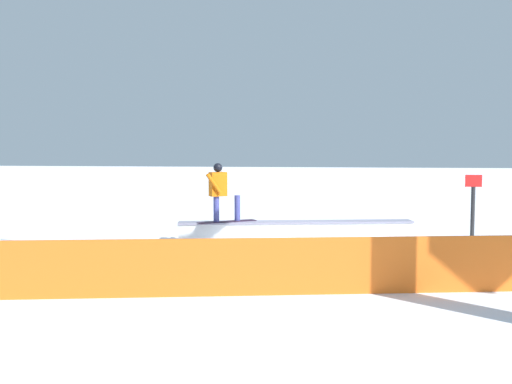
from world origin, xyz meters
name	(u,v)px	position (x,y,z in m)	size (l,w,h in m)	color
ground_plane	(296,246)	(0.00, 0.00, 0.00)	(120.00, 120.00, 0.00)	white
grind_box	(296,235)	(0.00, 0.00, 0.29)	(5.83, 1.69, 0.64)	white
snowboarder	(220,190)	(1.83, 0.45, 1.43)	(1.39, 1.06, 1.45)	black
safety_fence	(274,267)	(0.00, 4.93, 0.48)	(9.75, 0.06, 0.97)	orange
trail_marker	(473,208)	(-4.37, -0.66, 0.97)	(0.40, 0.10, 1.80)	#262628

